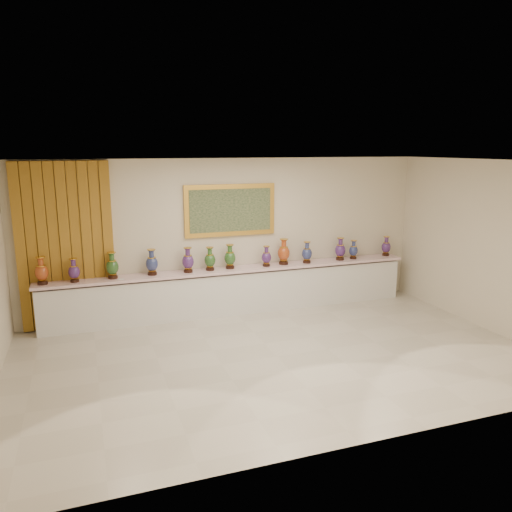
{
  "coord_description": "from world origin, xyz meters",
  "views": [
    {
      "loc": [
        -2.7,
        -6.76,
        3.21
      ],
      "look_at": [
        0.25,
        1.7,
        1.24
      ],
      "focal_mm": 35.0,
      "sensor_mm": 36.0,
      "label": 1
    }
  ],
  "objects_px": {
    "vase_1": "(74,271)",
    "vase_2": "(112,267)",
    "vase_0": "(42,272)",
    "counter": "(234,291)"
  },
  "relations": [
    {
      "from": "vase_0",
      "to": "vase_1",
      "type": "xyz_separation_m",
      "value": [
        0.52,
        -0.02,
        -0.03
      ]
    },
    {
      "from": "counter",
      "to": "vase_2",
      "type": "xyz_separation_m",
      "value": [
        -2.28,
        -0.02,
        0.68
      ]
    },
    {
      "from": "vase_0",
      "to": "vase_1",
      "type": "height_order",
      "value": "vase_0"
    },
    {
      "from": "vase_1",
      "to": "vase_2",
      "type": "xyz_separation_m",
      "value": [
        0.65,
        0.03,
        0.03
      ]
    },
    {
      "from": "vase_0",
      "to": "vase_1",
      "type": "relative_size",
      "value": 1.15
    },
    {
      "from": "vase_1",
      "to": "counter",
      "type": "bearing_deg",
      "value": 1.12
    },
    {
      "from": "vase_0",
      "to": "vase_1",
      "type": "distance_m",
      "value": 0.52
    },
    {
      "from": "vase_0",
      "to": "vase_2",
      "type": "xyz_separation_m",
      "value": [
        1.17,
        0.02,
        -0.0
      ]
    },
    {
      "from": "counter",
      "to": "vase_1",
      "type": "bearing_deg",
      "value": -178.88
    },
    {
      "from": "vase_1",
      "to": "vase_2",
      "type": "distance_m",
      "value": 0.65
    }
  ]
}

